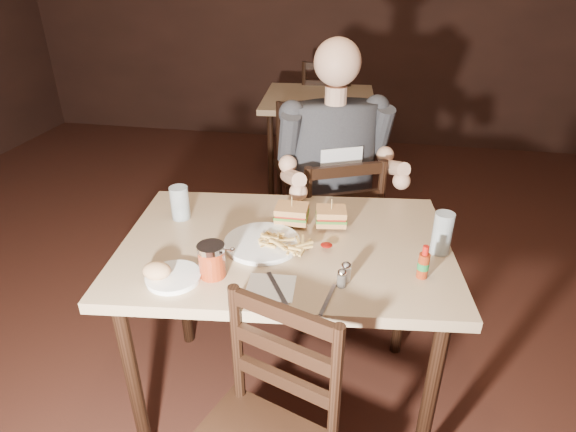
% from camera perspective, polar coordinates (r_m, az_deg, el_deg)
% --- Properties ---
extents(room_shell, '(7.00, 7.00, 7.00)m').
position_cam_1_polar(room_shell, '(1.41, -11.24, 17.14)').
color(room_shell, black).
rests_on(room_shell, ground).
extents(main_table, '(1.24, 0.90, 0.77)m').
position_cam_1_polar(main_table, '(1.75, -0.30, -5.52)').
color(main_table, tan).
rests_on(main_table, ground).
extents(bg_table, '(0.86, 0.86, 0.77)m').
position_cam_1_polar(bg_table, '(3.65, 3.66, 12.61)').
color(bg_table, tan).
rests_on(bg_table, ground).
extents(chair_far, '(0.57, 0.59, 0.90)m').
position_cam_1_polar(chair_far, '(2.39, 4.85, -2.21)').
color(chair_far, black).
rests_on(chair_far, ground).
extents(bg_chair_far, '(0.46, 0.50, 0.95)m').
position_cam_1_polar(bg_chair_far, '(4.23, 4.56, 11.88)').
color(bg_chair_far, black).
rests_on(bg_chair_far, ground).
extents(bg_chair_near, '(0.52, 0.54, 0.84)m').
position_cam_1_polar(bg_chair_near, '(3.22, 2.25, 5.53)').
color(bg_chair_near, black).
rests_on(bg_chair_near, ground).
extents(diner, '(0.65, 0.60, 0.92)m').
position_cam_1_polar(diner, '(2.15, 5.76, 8.08)').
color(diner, '#2F3135').
rests_on(diner, chair_far).
extents(dinner_plate, '(0.29, 0.29, 0.01)m').
position_cam_1_polar(dinner_plate, '(1.69, -3.07, -3.32)').
color(dinner_plate, white).
rests_on(dinner_plate, main_table).
extents(sandwich_left, '(0.12, 0.10, 0.10)m').
position_cam_1_polar(sandwich_left, '(1.80, 0.45, 0.92)').
color(sandwich_left, tan).
rests_on(sandwich_left, dinner_plate).
extents(sandwich_right, '(0.12, 0.11, 0.10)m').
position_cam_1_polar(sandwich_right, '(1.78, 5.16, 0.50)').
color(sandwich_right, tan).
rests_on(sandwich_right, dinner_plate).
extents(fries_pile, '(0.23, 0.18, 0.04)m').
position_cam_1_polar(fries_pile, '(1.65, -0.41, -3.04)').
color(fries_pile, '#DAAB52').
rests_on(fries_pile, dinner_plate).
extents(ketchup_dollop, '(0.05, 0.05, 0.01)m').
position_cam_1_polar(ketchup_dollop, '(1.66, 4.58, -3.44)').
color(ketchup_dollop, maroon).
rests_on(ketchup_dollop, dinner_plate).
extents(glass_left, '(0.08, 0.08, 0.13)m').
position_cam_1_polar(glass_left, '(1.88, -12.70, 1.54)').
color(glass_left, silver).
rests_on(glass_left, main_table).
extents(glass_right, '(0.07, 0.07, 0.15)m').
position_cam_1_polar(glass_right, '(1.70, 17.80, -1.96)').
color(glass_right, silver).
rests_on(glass_right, main_table).
extents(hot_sauce, '(0.04, 0.04, 0.11)m').
position_cam_1_polar(hot_sauce, '(1.56, 15.80, -5.24)').
color(hot_sauce, maroon).
rests_on(hot_sauce, main_table).
extents(salt_shaker, '(0.04, 0.04, 0.06)m').
position_cam_1_polar(salt_shaker, '(1.51, 6.87, -6.60)').
color(salt_shaker, white).
rests_on(salt_shaker, main_table).
extents(pepper_shaker, '(0.03, 0.03, 0.06)m').
position_cam_1_polar(pepper_shaker, '(1.49, 6.39, -7.37)').
color(pepper_shaker, '#38332D').
rests_on(pepper_shaker, main_table).
extents(syrup_dispenser, '(0.10, 0.10, 0.11)m').
position_cam_1_polar(syrup_dispenser, '(1.53, -9.02, -5.23)').
color(syrup_dispenser, maroon).
rests_on(syrup_dispenser, main_table).
extents(napkin, '(0.16, 0.15, 0.00)m').
position_cam_1_polar(napkin, '(1.49, -2.07, -8.44)').
color(napkin, white).
rests_on(napkin, main_table).
extents(knife, '(0.13, 0.21, 0.01)m').
position_cam_1_polar(knife, '(1.45, -0.96, -9.22)').
color(knife, silver).
rests_on(knife, napkin).
extents(fork, '(0.04, 0.15, 0.00)m').
position_cam_1_polar(fork, '(1.44, 4.75, -9.81)').
color(fork, silver).
rests_on(fork, napkin).
extents(side_plate, '(0.19, 0.19, 0.01)m').
position_cam_1_polar(side_plate, '(1.56, -13.41, -7.18)').
color(side_plate, white).
rests_on(side_plate, main_table).
extents(bread_roll, '(0.10, 0.08, 0.05)m').
position_cam_1_polar(bread_roll, '(1.55, -15.30, -6.26)').
color(bread_roll, tan).
rests_on(bread_roll, side_plate).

